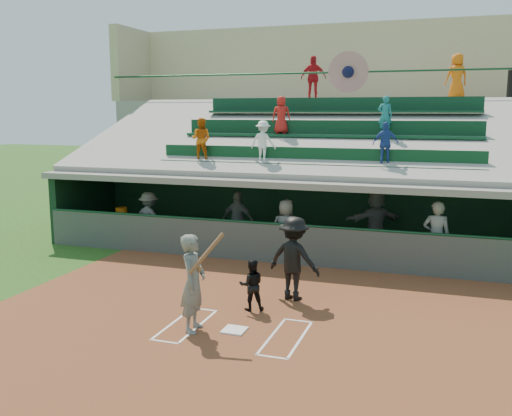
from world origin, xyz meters
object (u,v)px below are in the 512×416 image
(catcher, at_px, (252,285))
(water_cooler, at_px, (121,213))
(home_plate, at_px, (234,330))
(batter_at_plate, at_px, (193,283))
(white_table, at_px, (120,229))

(catcher, bearing_deg, water_cooler, -62.61)
(home_plate, relative_size, catcher, 0.39)
(water_cooler, bearing_deg, catcher, -38.24)
(catcher, bearing_deg, home_plate, 69.11)
(batter_at_plate, height_order, water_cooler, batter_at_plate)
(white_table, xyz_separation_m, water_cooler, (0.06, 0.00, 0.54))
(catcher, relative_size, water_cooler, 2.96)
(batter_at_plate, bearing_deg, water_cooler, 131.04)
(white_table, distance_m, water_cooler, 0.54)
(home_plate, xyz_separation_m, catcher, (-0.07, 1.21, 0.53))
(batter_at_plate, relative_size, water_cooler, 5.31)
(home_plate, height_order, water_cooler, water_cooler)
(white_table, bearing_deg, batter_at_plate, -38.61)
(catcher, bearing_deg, white_table, -62.32)
(batter_at_plate, relative_size, catcher, 1.80)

